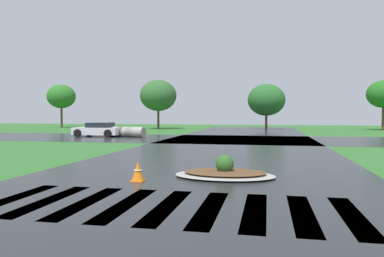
% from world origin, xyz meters
% --- Properties ---
extents(asphalt_roadway, '(10.77, 80.00, 0.01)m').
position_xyz_m(asphalt_roadway, '(0.00, 10.00, 0.00)').
color(asphalt_roadway, '#232628').
rests_on(asphalt_roadway, ground).
extents(asphalt_cross_road, '(90.00, 9.69, 0.01)m').
position_xyz_m(asphalt_cross_road, '(0.00, 24.57, 0.00)').
color(asphalt_cross_road, '#232628').
rests_on(asphalt_cross_road, ground).
extents(crosswalk_stripes, '(7.65, 3.04, 0.01)m').
position_xyz_m(crosswalk_stripes, '(0.00, 4.40, 0.00)').
color(crosswalk_stripes, white).
rests_on(crosswalk_stripes, ground).
extents(median_island, '(3.03, 1.98, 0.68)m').
position_xyz_m(median_island, '(0.77, 8.18, 0.13)').
color(median_island, '#9E9B93').
rests_on(median_island, ground).
extents(car_blue_compact, '(3.94, 2.19, 1.17)m').
position_xyz_m(car_blue_compact, '(-11.72, 25.65, 0.56)').
color(car_blue_compact, silver).
rests_on(car_blue_compact, ground).
extents(drainage_pipe_stack, '(3.48, 1.55, 0.83)m').
position_xyz_m(drainage_pipe_stack, '(-9.34, 25.75, 0.41)').
color(drainage_pipe_stack, '#9E9B93').
rests_on(drainage_pipe_stack, ground).
extents(traffic_cone, '(0.37, 0.37, 0.58)m').
position_xyz_m(traffic_cone, '(-1.56, 6.97, 0.28)').
color(traffic_cone, orange).
rests_on(traffic_cone, ground).
extents(background_treeline, '(43.78, 5.69, 6.05)m').
position_xyz_m(background_treeline, '(-5.19, 42.09, 3.95)').
color(background_treeline, '#4C3823').
rests_on(background_treeline, ground).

